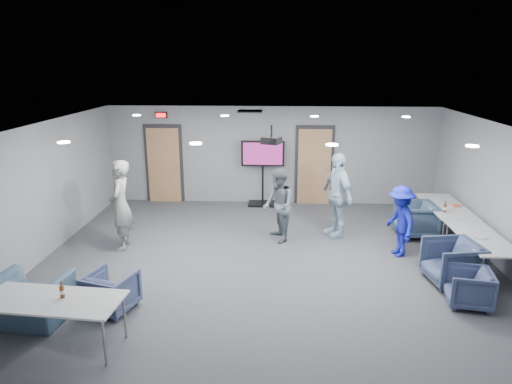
{
  "coord_description": "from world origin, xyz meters",
  "views": [
    {
      "loc": [
        0.24,
        -8.42,
        3.85
      ],
      "look_at": [
        -0.25,
        0.82,
        1.2
      ],
      "focal_mm": 32.0,
      "sensor_mm": 36.0,
      "label": 1
    }
  ],
  "objects_px": {
    "chair_front_a": "(111,291)",
    "table_right_a": "(446,207)",
    "chair_right_a": "(415,219)",
    "tv_stand": "(263,169)",
    "person_b": "(278,206)",
    "person_a": "(121,205)",
    "projector": "(271,140)",
    "person_d": "(400,221)",
    "table_right_b": "(481,239)",
    "chair_front_b": "(29,301)",
    "table_front_left": "(52,302)",
    "chair_right_b": "(452,262)",
    "person_c": "(337,195)",
    "chair_right_c": "(469,287)",
    "bottle_right": "(445,208)",
    "bottle_front": "(62,292)"
  },
  "relations": [
    {
      "from": "chair_front_a",
      "to": "table_right_a",
      "type": "bearing_deg",
      "value": -133.72
    },
    {
      "from": "chair_right_a",
      "to": "tv_stand",
      "type": "xyz_separation_m",
      "value": [
        -3.57,
        2.19,
        0.63
      ]
    },
    {
      "from": "person_b",
      "to": "table_right_a",
      "type": "height_order",
      "value": "person_b"
    },
    {
      "from": "person_a",
      "to": "projector",
      "type": "distance_m",
      "value": 3.48
    },
    {
      "from": "person_d",
      "to": "table_right_a",
      "type": "xyz_separation_m",
      "value": [
        1.3,
        1.14,
        -0.05
      ]
    },
    {
      "from": "table_right_b",
      "to": "chair_front_b",
      "type": "bearing_deg",
      "value": 105.42
    },
    {
      "from": "table_front_left",
      "to": "chair_right_b",
      "type": "bearing_deg",
      "value": 24.65
    },
    {
      "from": "chair_front_a",
      "to": "table_right_a",
      "type": "xyz_separation_m",
      "value": [
        6.41,
        3.58,
        0.36
      ]
    },
    {
      "from": "chair_front_b",
      "to": "person_c",
      "type": "bearing_deg",
      "value": -136.77
    },
    {
      "from": "person_a",
      "to": "table_right_a",
      "type": "relative_size",
      "value": 0.97
    },
    {
      "from": "table_right_a",
      "to": "projector",
      "type": "xyz_separation_m",
      "value": [
        -3.92,
        -1.33,
        1.72
      ]
    },
    {
      "from": "person_a",
      "to": "chair_right_a",
      "type": "bearing_deg",
      "value": 94.62
    },
    {
      "from": "person_d",
      "to": "tv_stand",
      "type": "height_order",
      "value": "tv_stand"
    },
    {
      "from": "chair_right_c",
      "to": "table_right_b",
      "type": "bearing_deg",
      "value": 161.76
    },
    {
      "from": "chair_right_a",
      "to": "chair_right_b",
      "type": "height_order",
      "value": "chair_right_b"
    },
    {
      "from": "table_front_left",
      "to": "person_b",
      "type": "bearing_deg",
      "value": 57.96
    },
    {
      "from": "person_c",
      "to": "chair_front_b",
      "type": "bearing_deg",
      "value": -76.3
    },
    {
      "from": "person_d",
      "to": "person_c",
      "type": "bearing_deg",
      "value": -143.68
    },
    {
      "from": "person_a",
      "to": "table_right_b",
      "type": "bearing_deg",
      "value": 78.66
    },
    {
      "from": "person_d",
      "to": "tv_stand",
      "type": "relative_size",
      "value": 0.82
    },
    {
      "from": "chair_right_a",
      "to": "table_front_left",
      "type": "xyz_separation_m",
      "value": [
        -6.19,
        -4.56,
        0.29
      ]
    },
    {
      "from": "table_right_b",
      "to": "projector",
      "type": "bearing_deg",
      "value": 81.72
    },
    {
      "from": "chair_right_a",
      "to": "tv_stand",
      "type": "distance_m",
      "value": 4.23
    },
    {
      "from": "person_a",
      "to": "chair_front_a",
      "type": "relative_size",
      "value": 2.68
    },
    {
      "from": "chair_right_a",
      "to": "table_right_b",
      "type": "relative_size",
      "value": 0.47
    },
    {
      "from": "bottle_right",
      "to": "person_d",
      "type": "bearing_deg",
      "value": -149.27
    },
    {
      "from": "chair_right_c",
      "to": "table_right_a",
      "type": "relative_size",
      "value": 0.35
    },
    {
      "from": "chair_front_b",
      "to": "tv_stand",
      "type": "height_order",
      "value": "tv_stand"
    },
    {
      "from": "person_c",
      "to": "chair_right_b",
      "type": "relative_size",
      "value": 2.21
    },
    {
      "from": "chair_front_a",
      "to": "projector",
      "type": "xyz_separation_m",
      "value": [
        2.49,
        2.25,
        2.08
      ]
    },
    {
      "from": "person_d",
      "to": "chair_front_a",
      "type": "distance_m",
      "value": 5.68
    },
    {
      "from": "chair_front_b",
      "to": "projector",
      "type": "bearing_deg",
      "value": -138.13
    },
    {
      "from": "table_right_b",
      "to": "projector",
      "type": "height_order",
      "value": "projector"
    },
    {
      "from": "table_right_a",
      "to": "bottle_right",
      "type": "bearing_deg",
      "value": 157.82
    },
    {
      "from": "table_right_b",
      "to": "person_a",
      "type": "bearing_deg",
      "value": 83.2
    },
    {
      "from": "table_right_b",
      "to": "person_d",
      "type": "bearing_deg",
      "value": 59.69
    },
    {
      "from": "table_right_a",
      "to": "bottle_front",
      "type": "height_order",
      "value": "bottle_front"
    },
    {
      "from": "person_c",
      "to": "table_right_a",
      "type": "bearing_deg",
      "value": 67.72
    },
    {
      "from": "person_c",
      "to": "projector",
      "type": "xyz_separation_m",
      "value": [
        -1.46,
        -1.26,
        1.44
      ]
    },
    {
      "from": "chair_right_c",
      "to": "bottle_right",
      "type": "distance_m",
      "value": 2.72
    },
    {
      "from": "chair_right_b",
      "to": "bottle_front",
      "type": "xyz_separation_m",
      "value": [
        -6.06,
        -2.19,
        0.43
      ]
    },
    {
      "from": "person_b",
      "to": "chair_front_b",
      "type": "height_order",
      "value": "person_b"
    },
    {
      "from": "table_right_a",
      "to": "bottle_right",
      "type": "distance_m",
      "value": 0.54
    },
    {
      "from": "person_b",
      "to": "chair_right_c",
      "type": "height_order",
      "value": "person_b"
    },
    {
      "from": "tv_stand",
      "to": "chair_right_b",
      "type": "bearing_deg",
      "value": -51.61
    },
    {
      "from": "bottle_right",
      "to": "chair_right_c",
      "type": "bearing_deg",
      "value": -99.75
    },
    {
      "from": "chair_right_b",
      "to": "chair_front_b",
      "type": "distance_m",
      "value": 7.08
    },
    {
      "from": "table_right_b",
      "to": "bottle_right",
      "type": "xyz_separation_m",
      "value": [
        -0.2,
        1.42,
        0.14
      ]
    },
    {
      "from": "table_right_a",
      "to": "tv_stand",
      "type": "bearing_deg",
      "value": 62.79
    },
    {
      "from": "person_a",
      "to": "tv_stand",
      "type": "relative_size",
      "value": 1.06
    }
  ]
}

